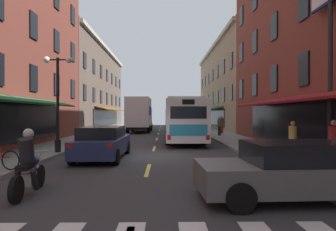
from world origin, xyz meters
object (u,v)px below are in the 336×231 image
Objects in this scene: motorcycle_rider at (28,167)px; billboard_sign at (330,9)px; sedan_mid at (145,123)px; sedan_near at (103,142)px; pedestrian_far at (219,126)px; pedestrian_mid at (334,142)px; box_truck at (140,115)px; sedan_far at (294,170)px; pedestrian_near at (293,137)px; pedestrian_rear at (222,124)px; transit_bus at (183,119)px; street_lamp_twin at (58,99)px.

billboard_sign is at bearing 21.90° from motorcycle_rider.
billboard_sign is 1.84× the size of sedan_mid.
pedestrian_far is (7.63, 12.34, 0.26)m from sedan_near.
sedan_near is at bearing -90.22° from sedan_mid.
billboard_sign reaches higher than pedestrian_mid.
box_truck is 1.72× the size of sedan_mid.
sedan_far is 2.87× the size of pedestrian_near.
pedestrian_mid is 0.97× the size of pedestrian_rear.
box_truck reaches higher than pedestrian_far.
transit_bus is 2.73× the size of sedan_mid.
pedestrian_far is (-0.97, 12.44, 0.04)m from pedestrian_near.
sedan_near is 9.32m from pedestrian_mid.
pedestrian_rear is (-0.50, 18.02, 0.03)m from pedestrian_mid.
box_truck is 4.39× the size of pedestrian_far.
street_lamp_twin is at bearing 104.68° from motorcycle_rider.
street_lamp_twin is at bearing -95.67° from sedan_mid.
sedan_mid is at bearing 102.48° from transit_bus.
pedestrian_rear reaches higher than pedestrian_mid.
street_lamp_twin is at bearing 38.94° from pedestrian_near.
sedan_mid is at bearing 89.65° from box_truck.
street_lamp_twin is (-11.10, 1.41, 1.81)m from pedestrian_near.
billboard_sign is 3.79× the size of motorcycle_rider.
pedestrian_rear is 0.37× the size of street_lamp_twin.
sedan_mid is at bearing 89.78° from sedan_near.
transit_bus is 4.75m from pedestrian_far.
pedestrian_mid is at bearing -19.43° from street_lamp_twin.
sedan_near is 17.47m from pedestrian_rear.
transit_bus is 12.77m from pedestrian_mid.
box_truck is at bearing 102.77° from sedan_far.
sedan_far is at bearing 112.21° from pedestrian_near.
street_lamp_twin is (-6.68, -7.82, 1.16)m from transit_bus.
box_truck is 1.56× the size of street_lamp_twin.
billboard_sign is 1.75× the size of sedan_far.
sedan_near is (-9.23, 1.92, -5.38)m from billboard_sign.
sedan_near is at bearing -114.60° from transit_bus.
pedestrian_near is at bearing -64.43° from transit_bus.
pedestrian_mid is at bearing -68.21° from transit_bus.
box_truck is at bearing 113.56° from billboard_sign.
motorcycle_rider is at bearing 37.09° from pedestrian_far.
box_truck is 23.58m from pedestrian_mid.
sedan_mid is (-4.07, 18.41, -0.89)m from transit_bus.
pedestrian_near is (9.21, 5.78, 0.26)m from motorcycle_rider.
motorcycle_rider is (-0.62, -5.87, -0.03)m from sedan_near.
sedan_near is 2.27× the size of motorcycle_rider.
street_lamp_twin reaches higher than pedestrian_far.
pedestrian_rear is (0.79, 2.96, 0.03)m from pedestrian_far.
pedestrian_mid is (8.86, -21.83, -0.96)m from box_truck.
billboard_sign is 1.67× the size of sedan_near.
pedestrian_mid reaches higher than sedan_near.
box_truck is 8.52m from sedan_mid.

